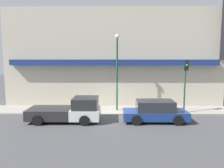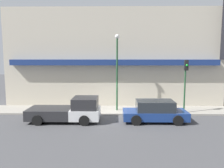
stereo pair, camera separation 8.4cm
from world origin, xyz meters
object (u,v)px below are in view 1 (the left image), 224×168
Objects in this scene: pickup_truck at (70,111)px; fire_hydrant at (88,107)px; street_lamp at (117,64)px; traffic_light at (185,77)px; parked_car at (155,111)px.

pickup_truck reaches higher than fire_hydrant.
street_lamp is at bearing 10.36° from fire_hydrant.
traffic_light reaches higher than pickup_truck.
pickup_truck is at bearing -167.43° from traffic_light.
street_lamp reaches higher than pickup_truck.
parked_car is 5.55m from fire_hydrant.
fire_hydrant is at bearing 177.03° from traffic_light.
pickup_truck is 5.43m from street_lamp.
parked_car is 4.00m from traffic_light.
pickup_truck is 6.03m from parked_car.
fire_hydrant is at bearing 153.12° from parked_car.
pickup_truck is 7.33× the size of fire_hydrant.
parked_car is 1.07× the size of traffic_light.
fire_hydrant is at bearing -169.64° from street_lamp.
street_lamp reaches higher than fire_hydrant.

